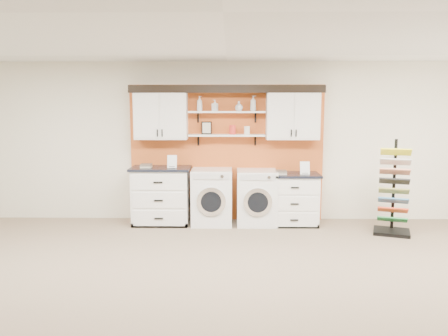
{
  "coord_description": "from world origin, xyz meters",
  "views": [
    {
      "loc": [
        0.06,
        -3.75,
        2.03
      ],
      "look_at": [
        -0.02,
        2.3,
        1.17
      ],
      "focal_mm": 35.0,
      "sensor_mm": 36.0,
      "label": 1
    }
  ],
  "objects_px": {
    "dryer": "(257,197)",
    "sample_rack": "(393,203)",
    "base_cabinet_right": "(292,199)",
    "washer": "(212,197)",
    "base_cabinet_left": "(161,196)"
  },
  "relations": [
    {
      "from": "dryer",
      "to": "sample_rack",
      "type": "height_order",
      "value": "sample_rack"
    },
    {
      "from": "base_cabinet_right",
      "to": "dryer",
      "type": "bearing_deg",
      "value": -179.68
    },
    {
      "from": "washer",
      "to": "sample_rack",
      "type": "xyz_separation_m",
      "value": [
        2.92,
        -0.53,
        0.02
      ]
    },
    {
      "from": "base_cabinet_left",
      "to": "sample_rack",
      "type": "distance_m",
      "value": 3.83
    },
    {
      "from": "base_cabinet_right",
      "to": "sample_rack",
      "type": "distance_m",
      "value": 1.63
    },
    {
      "from": "dryer",
      "to": "sample_rack",
      "type": "distance_m",
      "value": 2.21
    },
    {
      "from": "dryer",
      "to": "base_cabinet_left",
      "type": "bearing_deg",
      "value": 179.88
    },
    {
      "from": "base_cabinet_left",
      "to": "base_cabinet_right",
      "type": "height_order",
      "value": "base_cabinet_left"
    },
    {
      "from": "base_cabinet_right",
      "to": "washer",
      "type": "height_order",
      "value": "washer"
    },
    {
      "from": "base_cabinet_right",
      "to": "washer",
      "type": "bearing_deg",
      "value": -179.86
    },
    {
      "from": "washer",
      "to": "dryer",
      "type": "relative_size",
      "value": 1.01
    },
    {
      "from": "base_cabinet_right",
      "to": "washer",
      "type": "relative_size",
      "value": 0.95
    },
    {
      "from": "base_cabinet_right",
      "to": "dryer",
      "type": "xyz_separation_m",
      "value": [
        -0.61,
        -0.0,
        0.03
      ]
    },
    {
      "from": "base_cabinet_left",
      "to": "dryer",
      "type": "height_order",
      "value": "base_cabinet_left"
    },
    {
      "from": "washer",
      "to": "dryer",
      "type": "bearing_deg",
      "value": 0.0
    }
  ]
}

